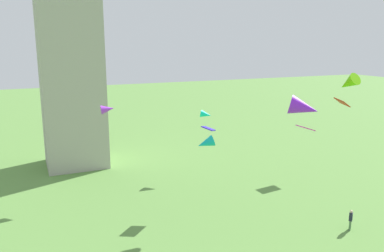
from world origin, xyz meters
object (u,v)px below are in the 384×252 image
Objects in this scene: kite_flying_6 at (107,109)px; kite_flying_7 at (206,143)px; kite_flying_0 at (348,83)px; kite_flying_2 at (208,129)px; person_1 at (351,219)px; kite_flying_3 at (306,128)px; kite_flying_5 at (342,102)px; kite_flying_1 at (304,108)px; kite_flying_4 at (206,115)px.

kite_flying_6 is 10.76m from kite_flying_7.
kite_flying_0 is 12.48m from kite_flying_7.
kite_flying_6 is at bearing -90.08° from kite_flying_2.
kite_flying_6 is at bearing -134.56° from kite_flying_7.
kite_flying_6 reaches higher than person_1.
kite_flying_3 is 1.06× the size of kite_flying_7.
person_1 is 13.09m from kite_flying_3.
kite_flying_3 is 1.29× the size of kite_flying_6.
kite_flying_5 is at bearing 75.78° from kite_flying_7.
kite_flying_1 is 2.72m from kite_flying_5.
person_1 is at bearing 14.29° from kite_flying_5.
kite_flying_1 is 1.62× the size of kite_flying_3.
kite_flying_7 is (-6.91, 2.81, -2.73)m from kite_flying_1.
kite_flying_1 is 7.94m from kite_flying_7.
kite_flying_1 is 13.48m from kite_flying_4.
kite_flying_4 is at bearing -156.82° from kite_flying_5.
kite_flying_0 is 9.80m from kite_flying_3.
person_1 is 1.29× the size of kite_flying_5.
kite_flying_1 is at bearing -124.61° from kite_flying_5.
kite_flying_0 is 1.13× the size of kite_flying_3.
kite_flying_7 reaches higher than kite_flying_4.
kite_flying_5 reaches higher than kite_flying_3.
kite_flying_4 is at bearing -69.30° from kite_flying_0.
kite_flying_5 is at bearing -92.69° from kite_flying_1.
kite_flying_2 is at bearing 8.01° from kite_flying_3.
kite_flying_6 is 0.82× the size of kite_flying_7.
kite_flying_6 reaches higher than kite_flying_2.
kite_flying_6 is (-10.55, -1.24, 1.51)m from kite_flying_4.
kite_flying_0 is at bearing -46.91° from kite_flying_1.
kite_flying_7 is at bearing -109.30° from kite_flying_5.
kite_flying_1 reaches higher than kite_flying_6.
kite_flying_7 is at bearing 108.03° from kite_flying_1.
person_1 is 10.58m from kite_flying_0.
kite_flying_0 reaches higher than kite_flying_4.
person_1 is 0.90× the size of kite_flying_2.
kite_flying_0 is at bearing 69.48° from kite_flying_3.
kite_flying_3 is 14.87m from kite_flying_7.
kite_flying_0 reaches higher than kite_flying_1.
kite_flying_2 is 1.30× the size of kite_flying_6.
kite_flying_4 is (-2.01, 13.07, -2.62)m from kite_flying_1.
person_1 is 13.04m from kite_flying_2.
kite_flying_1 is (-2.12, 3.45, 7.98)m from person_1.
person_1 is at bearing -108.22° from kite_flying_1.
kite_flying_3 is (4.88, 11.41, 4.15)m from person_1.
kite_flying_1 is 1.91× the size of kite_flying_4.
kite_flying_3 is (7.00, 7.96, -3.82)m from kite_flying_1.
kite_flying_6 is at bearing 128.04° from kite_flying_4.
kite_flying_4 reaches higher than kite_flying_3.
kite_flying_0 is at bearing -121.81° from kite_flying_4.
kite_flying_3 is at bearing -88.21° from kite_flying_4.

